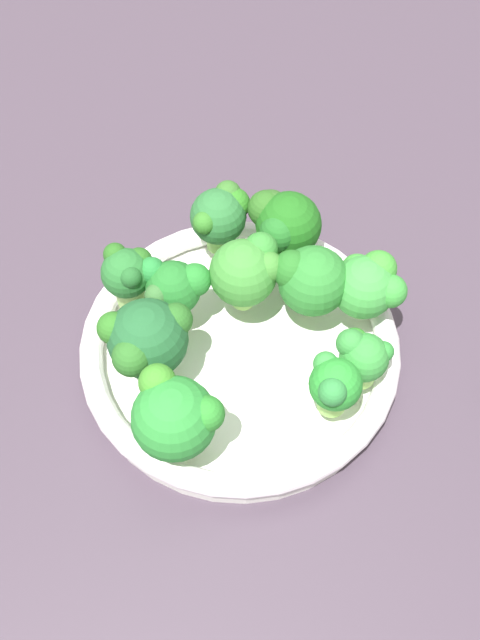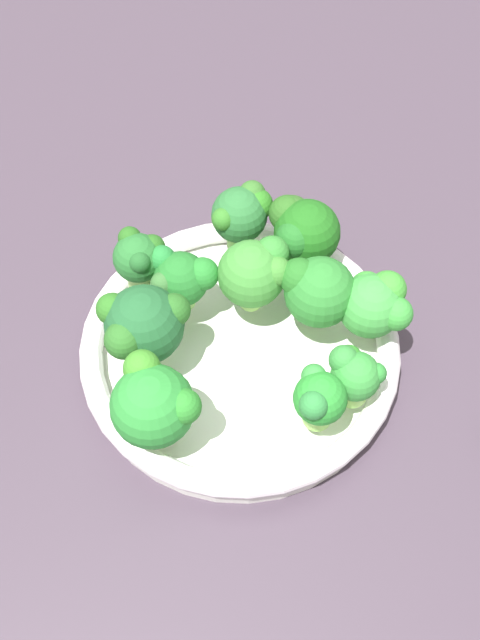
% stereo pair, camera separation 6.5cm
% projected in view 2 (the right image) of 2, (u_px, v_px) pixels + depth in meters
% --- Properties ---
extents(ground_plane, '(1.30, 1.30, 0.03)m').
position_uv_depth(ground_plane, '(251.00, 338.00, 0.74)').
color(ground_plane, '#433643').
extents(bowl, '(0.29, 0.29, 0.04)m').
position_uv_depth(bowl, '(240.00, 350.00, 0.69)').
color(bowl, white).
rests_on(bowl, ground_plane).
extents(broccoli_floret_0, '(0.06, 0.05, 0.06)m').
position_uv_depth(broccoli_floret_0, '(182.00, 278.00, 0.67)').
color(broccoli_floret_0, '#97C963').
rests_on(broccoli_floret_0, bowl).
extents(broccoli_floret_1, '(0.06, 0.07, 0.07)m').
position_uv_depth(broccoli_floret_1, '(302.00, 230.00, 0.69)').
color(broccoli_floret_1, '#86D058').
rests_on(broccoli_floret_1, bowl).
extents(broccoli_floret_2, '(0.08, 0.07, 0.08)m').
position_uv_depth(broccoli_floret_2, '(143.00, 325.00, 0.63)').
color(broccoli_floret_2, '#80C050').
rests_on(broccoli_floret_2, bowl).
extents(broccoli_floret_3, '(0.05, 0.05, 0.06)m').
position_uv_depth(broccoli_floret_3, '(139.00, 258.00, 0.67)').
color(broccoli_floret_3, '#91BE62').
rests_on(broccoli_floret_3, bowl).
extents(broccoli_floret_4, '(0.07, 0.07, 0.08)m').
position_uv_depth(broccoli_floret_4, '(154.00, 404.00, 0.59)').
color(broccoli_floret_4, '#93C358').
rests_on(broccoli_floret_4, bowl).
extents(broccoli_floret_5, '(0.06, 0.05, 0.07)m').
position_uv_depth(broccoli_floret_5, '(242.00, 214.00, 0.70)').
color(broccoli_floret_5, '#77BB4C').
rests_on(broccoli_floret_5, bowl).
extents(broccoli_floret_6, '(0.06, 0.06, 0.07)m').
position_uv_depth(broccoli_floret_6, '(256.00, 273.00, 0.66)').
color(broccoli_floret_6, '#84BA50').
rests_on(broccoli_floret_6, bowl).
extents(broccoli_floret_7, '(0.04, 0.05, 0.06)m').
position_uv_depth(broccoli_floret_7, '(319.00, 399.00, 0.60)').
color(broccoli_floret_7, '#93D05D').
rests_on(broccoli_floret_7, bowl).
extents(broccoli_floret_8, '(0.05, 0.05, 0.05)m').
position_uv_depth(broccoli_floret_8, '(354.00, 374.00, 0.62)').
color(broccoli_floret_8, '#90CC5C').
rests_on(broccoli_floret_8, bowl).
extents(broccoli_floret_9, '(0.07, 0.06, 0.07)m').
position_uv_depth(broccoli_floret_9, '(316.00, 290.00, 0.65)').
color(broccoli_floret_9, '#9CC868').
rests_on(broccoli_floret_9, bowl).
extents(broccoli_floret_10, '(0.06, 0.06, 0.06)m').
position_uv_depth(broccoli_floret_10, '(375.00, 303.00, 0.65)').
color(broccoli_floret_10, '#83D05C').
rests_on(broccoli_floret_10, bowl).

